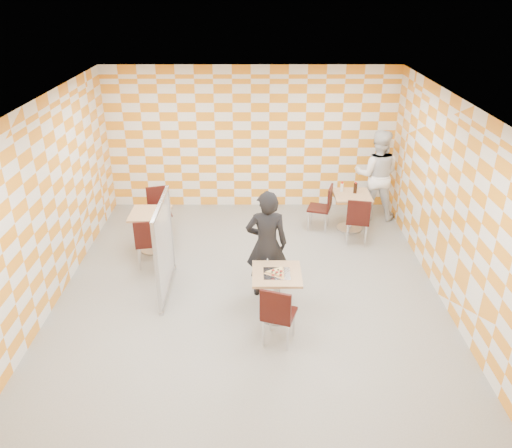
{
  "coord_description": "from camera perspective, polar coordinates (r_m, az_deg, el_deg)",
  "views": [
    {
      "loc": [
        0.09,
        -6.61,
        4.52
      ],
      "look_at": [
        0.1,
        0.2,
        1.15
      ],
      "focal_mm": 35.0,
      "sensor_mm": 36.0,
      "label": 1
    }
  ],
  "objects": [
    {
      "name": "room_shell",
      "position": [
        7.77,
        -0.74,
        3.44
      ],
      "size": [
        7.0,
        7.0,
        7.0
      ],
      "color": "gray",
      "rests_on": "ground"
    },
    {
      "name": "chair_empty_near",
      "position": [
        8.64,
        -12.26,
        -1.73
      ],
      "size": [
        0.49,
        0.49,
        0.92
      ],
      "color": "black",
      "rests_on": "ground"
    },
    {
      "name": "chair_second_side",
      "position": [
        9.84,
        7.79,
        2.23
      ],
      "size": [
        0.53,
        0.53,
        0.92
      ],
      "color": "black",
      "rests_on": "ground"
    },
    {
      "name": "soda_bottle",
      "position": [
        9.9,
        11.29,
        4.05
      ],
      "size": [
        0.07,
        0.07,
        0.23
      ],
      "color": "black",
      "rests_on": "second_table"
    },
    {
      "name": "partition",
      "position": [
        7.82,
        -10.44,
        -2.65
      ],
      "size": [
        0.08,
        1.38,
        1.55
      ],
      "color": "white",
      "rests_on": "ground"
    },
    {
      "name": "empty_table",
      "position": [
        9.22,
        -11.89,
        -0.07
      ],
      "size": [
        0.7,
        0.7,
        0.75
      ],
      "color": "tan",
      "rests_on": "ground"
    },
    {
      "name": "main_table",
      "position": [
        7.26,
        2.36,
        -7.22
      ],
      "size": [
        0.7,
        0.7,
        0.75
      ],
      "color": "tan",
      "rests_on": "ground"
    },
    {
      "name": "second_table",
      "position": [
        9.96,
        10.82,
        2.08
      ],
      "size": [
        0.7,
        0.7,
        0.75
      ],
      "color": "tan",
      "rests_on": "ground"
    },
    {
      "name": "chair_main_front",
      "position": [
        6.71,
        2.46,
        -10.03
      ],
      "size": [
        0.53,
        0.54,
        0.92
      ],
      "color": "black",
      "rests_on": "ground"
    },
    {
      "name": "chair_second_front",
      "position": [
        9.4,
        11.58,
        0.72
      ],
      "size": [
        0.5,
        0.51,
        0.92
      ],
      "color": "black",
      "rests_on": "ground"
    },
    {
      "name": "man_white",
      "position": [
        10.45,
        13.61,
        5.49
      ],
      "size": [
        1.03,
        0.87,
        1.87
      ],
      "primitive_type": "imported",
      "rotation": [
        0.0,
        0.0,
        2.95
      ],
      "color": "white",
      "rests_on": "ground"
    },
    {
      "name": "man_dark",
      "position": [
        7.59,
        1.23,
        -2.36
      ],
      "size": [
        0.65,
        0.43,
        1.76
      ],
      "primitive_type": "imported",
      "rotation": [
        0.0,
        0.0,
        3.16
      ],
      "color": "black",
      "rests_on": "ground"
    },
    {
      "name": "pizza_on_foil",
      "position": [
        7.11,
        2.4,
        -5.55
      ],
      "size": [
        0.4,
        0.4,
        0.04
      ],
      "color": "silver",
      "rests_on": "main_table"
    },
    {
      "name": "sport_bottle",
      "position": [
        9.94,
        9.79,
        4.18
      ],
      "size": [
        0.06,
        0.06,
        0.2
      ],
      "color": "white",
      "rests_on": "second_table"
    },
    {
      "name": "chair_empty_far",
      "position": [
        9.83,
        -11.03,
        1.95
      ],
      "size": [
        0.53,
        0.54,
        0.92
      ],
      "color": "black",
      "rests_on": "ground"
    }
  ]
}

